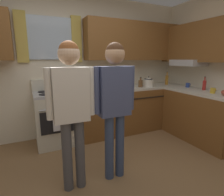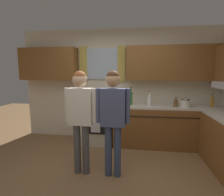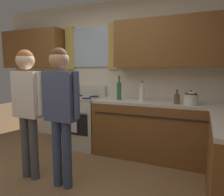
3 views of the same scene
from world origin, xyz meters
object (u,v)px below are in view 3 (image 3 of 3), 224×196
(bottle_wine_green, at_px, (119,90))
(bottle_milk_white, at_px, (142,94))
(adult_left, at_px, (27,99))
(stovetop_kettle, at_px, (191,98))
(bottle_squat_brown, at_px, (177,99))
(adult_in_plaid, at_px, (60,102))
(stove_oven, at_px, (83,121))

(bottle_wine_green, bearing_deg, bottle_milk_white, -5.15)
(bottle_milk_white, height_order, adult_left, adult_left)
(stovetop_kettle, bearing_deg, bottle_squat_brown, -179.94)
(adult_in_plaid, bearing_deg, stovetop_kettle, 41.44)
(stove_oven, distance_m, adult_left, 1.41)
(bottle_wine_green, bearing_deg, stovetop_kettle, -4.44)
(bottle_wine_green, bearing_deg, bottle_squat_brown, -5.36)
(bottle_squat_brown, bearing_deg, adult_left, -144.55)
(stovetop_kettle, bearing_deg, bottle_wine_green, 175.56)
(stove_oven, relative_size, bottle_wine_green, 2.79)
(stovetop_kettle, xyz_separation_m, adult_left, (-1.85, -1.18, 0.03))
(stove_oven, bearing_deg, bottle_wine_green, -1.92)
(adult_in_plaid, bearing_deg, stove_oven, 110.90)
(bottle_squat_brown, distance_m, adult_in_plaid, 1.65)
(bottle_milk_white, bearing_deg, adult_left, -132.43)
(stove_oven, height_order, stovetop_kettle, stovetop_kettle)
(adult_in_plaid, bearing_deg, adult_left, 179.16)
(adult_in_plaid, bearing_deg, bottle_squat_brown, 45.84)
(bottle_squat_brown, xyz_separation_m, stovetop_kettle, (0.19, 0.00, 0.02))
(bottle_squat_brown, bearing_deg, stove_oven, 176.14)
(bottle_wine_green, xyz_separation_m, stovetop_kettle, (1.12, -0.09, -0.06))
(stovetop_kettle, height_order, adult_in_plaid, adult_in_plaid)
(stovetop_kettle, distance_m, adult_in_plaid, 1.79)
(bottle_wine_green, distance_m, adult_left, 1.46)
(bottle_squat_brown, distance_m, adult_left, 2.03)
(bottle_milk_white, relative_size, bottle_squat_brown, 1.53)
(bottle_wine_green, height_order, bottle_squat_brown, bottle_wine_green)
(adult_left, bearing_deg, stove_oven, 89.64)
(bottle_milk_white, relative_size, stovetop_kettle, 1.14)
(stove_oven, relative_size, bottle_squat_brown, 5.37)
(stove_oven, xyz_separation_m, bottle_wine_green, (0.72, -0.02, 0.58))
(bottle_milk_white, distance_m, bottle_squat_brown, 0.54)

